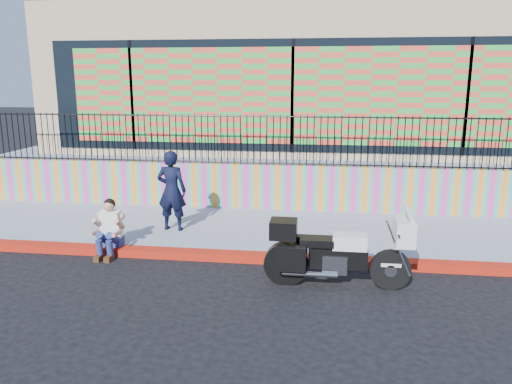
# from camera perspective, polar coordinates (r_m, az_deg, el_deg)

# --- Properties ---
(ground) EXTENTS (90.00, 90.00, 0.00)m
(ground) POSITION_cam_1_polar(r_m,az_deg,el_deg) (9.26, 2.21, -8.02)
(ground) COLOR black
(ground) RESTS_ON ground
(red_curb) EXTENTS (16.00, 0.30, 0.15)m
(red_curb) POSITION_cam_1_polar(r_m,az_deg,el_deg) (9.23, 2.22, -7.59)
(red_curb) COLOR #A9140C
(red_curb) RESTS_ON ground
(sidewalk) EXTENTS (16.00, 3.00, 0.15)m
(sidewalk) POSITION_cam_1_polar(r_m,az_deg,el_deg) (10.78, 3.08, -4.53)
(sidewalk) COLOR gray
(sidewalk) RESTS_ON ground
(mural_wall) EXTENTS (16.00, 0.20, 1.10)m
(mural_wall) POSITION_cam_1_polar(r_m,az_deg,el_deg) (12.17, 3.74, 0.53)
(mural_wall) COLOR #E93D9D
(mural_wall) RESTS_ON sidewalk
(metal_fence) EXTENTS (15.80, 0.04, 1.20)m
(metal_fence) POSITION_cam_1_polar(r_m,az_deg,el_deg) (11.97, 3.82, 5.91)
(metal_fence) COLOR black
(metal_fence) RESTS_ON mural_wall
(elevated_platform) EXTENTS (16.00, 10.00, 1.25)m
(elevated_platform) POSITION_cam_1_polar(r_m,az_deg,el_deg) (17.18, 4.97, 3.91)
(elevated_platform) COLOR gray
(elevated_platform) RESTS_ON ground
(storefront_building) EXTENTS (14.00, 8.06, 4.00)m
(storefront_building) POSITION_cam_1_polar(r_m,az_deg,el_deg) (16.76, 5.11, 12.69)
(storefront_building) COLOR tan
(storefront_building) RESTS_ON elevated_platform
(police_motorcycle) EXTENTS (2.31, 0.76, 1.44)m
(police_motorcycle) POSITION_cam_1_polar(r_m,az_deg,el_deg) (8.15, 9.04, -6.62)
(police_motorcycle) COLOR black
(police_motorcycle) RESTS_ON ground
(police_officer) EXTENTS (0.63, 0.43, 1.70)m
(police_officer) POSITION_cam_1_polar(r_m,az_deg,el_deg) (10.59, -9.61, 0.16)
(police_officer) COLOR black
(police_officer) RESTS_ON sidewalk
(seated_man) EXTENTS (0.54, 0.71, 1.06)m
(seated_man) POSITION_cam_1_polar(r_m,az_deg,el_deg) (9.82, -16.53, -4.54)
(seated_man) COLOR navy
(seated_man) RESTS_ON ground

